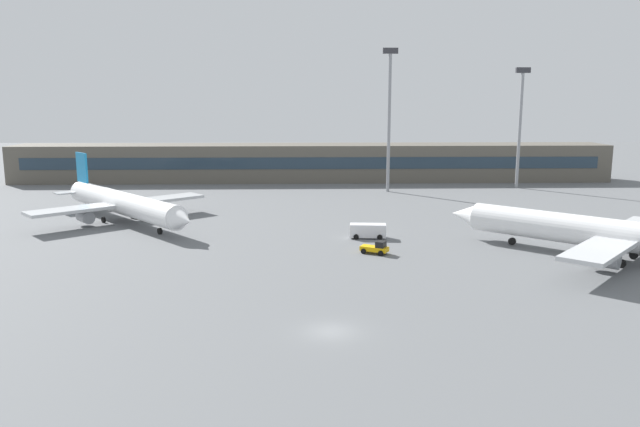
{
  "coord_description": "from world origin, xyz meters",
  "views": [
    {
      "loc": [
        -2.43,
        -50.56,
        19.87
      ],
      "look_at": [
        0.23,
        40.0,
        3.0
      ],
      "focal_mm": 34.42,
      "sensor_mm": 36.0,
      "label": 1
    }
  ],
  "objects": [
    {
      "name": "baggage_tug_yellow",
      "position": [
        7.19,
        27.09,
        0.8
      ],
      "size": [
        3.88,
        3.05,
        1.75
      ],
      "color": "#F2B20C",
      "rests_on": "ground_plane"
    },
    {
      "name": "ground_plane",
      "position": [
        0.0,
        40.0,
        0.0
      ],
      "size": [
        400.0,
        400.0,
        0.0
      ],
      "primitive_type": "plane",
      "color": "slate"
    },
    {
      "name": "floodlight_tower_east",
      "position": [
        46.6,
        87.03,
        15.48
      ],
      "size": [
        3.2,
        0.8,
        26.88
      ],
      "color": "gray",
      "rests_on": "ground_plane"
    },
    {
      "name": "airplane_mid",
      "position": [
        -31.65,
        48.87,
        3.19
      ],
      "size": [
        30.54,
        33.97,
        10.45
      ],
      "color": "white",
      "rests_on": "ground_plane"
    },
    {
      "name": "floodlight_tower_west",
      "position": [
        16.33,
        82.08,
        17.39
      ],
      "size": [
        3.2,
        0.8,
        30.6
      ],
      "color": "gray",
      "rests_on": "ground_plane"
    },
    {
      "name": "airplane_near",
      "position": [
        35.93,
        22.98,
        3.33
      ],
      "size": [
        34.74,
        32.73,
        10.92
      ],
      "color": "white",
      "rests_on": "ground_plane"
    },
    {
      "name": "service_van_white",
      "position": [
        7.08,
        36.35,
        1.11
      ],
      "size": [
        5.36,
        2.68,
        2.08
      ],
      "color": "white",
      "rests_on": "ground_plane"
    },
    {
      "name": "terminal_building",
      "position": [
        0.0,
        101.06,
        4.5
      ],
      "size": [
        145.16,
        12.13,
        9.0
      ],
      "color": "#5B564C",
      "rests_on": "ground_plane"
    }
  ]
}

